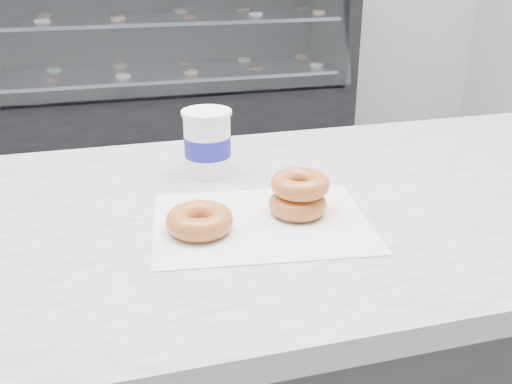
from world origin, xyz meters
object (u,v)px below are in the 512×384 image
display_case (156,87)px  donut_stack (299,194)px  coffee_cup (207,142)px  donut_single (200,220)px

display_case → donut_stack: display_case is taller
display_case → coffee_cup: size_ratio=19.05×
display_case → donut_single: size_ratio=22.92×
donut_stack → display_case: bearing=89.3°
donut_single → coffee_cup: 0.25m
donut_stack → coffee_cup: bearing=116.8°
coffee_cup → display_case: bearing=80.8°
display_case → donut_single: (-0.20, -2.80, 0.43)m
donut_stack → coffee_cup: size_ratio=1.07×
donut_single → donut_stack: bearing=7.3°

